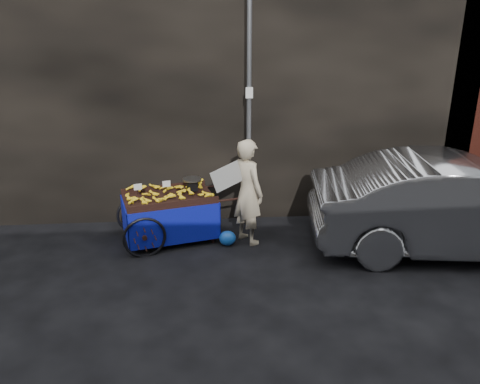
{
  "coord_description": "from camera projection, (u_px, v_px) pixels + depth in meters",
  "views": [
    {
      "loc": [
        -0.48,
        -6.55,
        3.48
      ],
      "look_at": [
        0.09,
        0.5,
        0.93
      ],
      "focal_mm": 35.0,
      "sensor_mm": 36.0,
      "label": 1
    }
  ],
  "objects": [
    {
      "name": "street_pole",
      "position": [
        249.0,
        116.0,
        7.92
      ],
      "size": [
        0.12,
        0.1,
        4.0
      ],
      "color": "slate",
      "rests_on": "ground"
    },
    {
      "name": "vendor",
      "position": [
        248.0,
        192.0,
        7.65
      ],
      "size": [
        0.98,
        0.77,
        1.77
      ],
      "rotation": [
        0.0,
        0.0,
        2.17
      ],
      "color": "#BFAE8E",
      "rests_on": "ground"
    },
    {
      "name": "building_wall",
      "position": [
        247.0,
        78.0,
        8.98
      ],
      "size": [
        13.5,
        2.0,
        5.0
      ],
      "color": "black",
      "rests_on": "ground"
    },
    {
      "name": "parked_car",
      "position": [
        462.0,
        206.0,
        7.37
      ],
      "size": [
        4.85,
        2.2,
        1.54
      ],
      "primitive_type": "imported",
      "rotation": [
        0.0,
        0.0,
        1.45
      ],
      "color": "#ACAEB3",
      "rests_on": "ground"
    },
    {
      "name": "banana_cart",
      "position": [
        166.0,
        202.0,
        7.78
      ],
      "size": [
        2.2,
        1.39,
        1.11
      ],
      "rotation": [
        0.0,
        0.0,
        0.25
      ],
      "color": "black",
      "rests_on": "ground"
    },
    {
      "name": "plastic_bag",
      "position": [
        228.0,
        238.0,
        7.75
      ],
      "size": [
        0.28,
        0.22,
        0.25
      ],
      "primitive_type": "ellipsoid",
      "color": "blue",
      "rests_on": "ground"
    },
    {
      "name": "ground",
      "position": [
        237.0,
        258.0,
        7.36
      ],
      "size": [
        80.0,
        80.0,
        0.0
      ],
      "primitive_type": "plane",
      "color": "black",
      "rests_on": "ground"
    }
  ]
}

